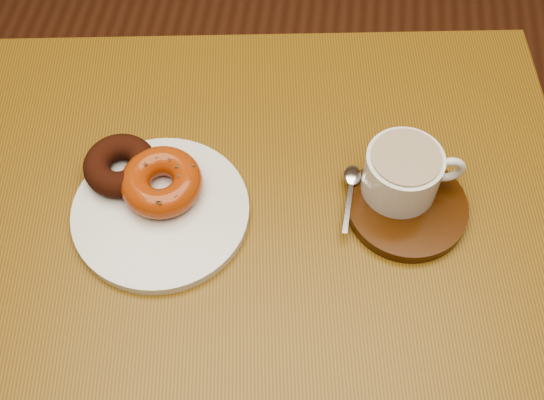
# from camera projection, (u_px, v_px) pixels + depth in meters

# --- Properties ---
(cafe_table) EXTENTS (0.95, 0.77, 0.82)m
(cafe_table) POSITION_uv_depth(u_px,v_px,m) (259.00, 251.00, 1.03)
(cafe_table) COLOR brown
(cafe_table) RESTS_ON ground
(donut_plate) EXTENTS (0.29, 0.29, 0.01)m
(donut_plate) POSITION_uv_depth(u_px,v_px,m) (161.00, 212.00, 0.91)
(donut_plate) COLOR silver
(donut_plate) RESTS_ON cafe_table
(donut_cinnamon) EXTENTS (0.11, 0.11, 0.04)m
(donut_cinnamon) POSITION_uv_depth(u_px,v_px,m) (120.00, 166.00, 0.92)
(donut_cinnamon) COLOR black
(donut_cinnamon) RESTS_ON donut_plate
(donut_caramel) EXTENTS (0.14, 0.14, 0.04)m
(donut_caramel) POSITION_uv_depth(u_px,v_px,m) (161.00, 182.00, 0.90)
(donut_caramel) COLOR #9B3B11
(donut_caramel) RESTS_ON donut_plate
(saucer) EXTENTS (0.18, 0.18, 0.02)m
(saucer) POSITION_uv_depth(u_px,v_px,m) (407.00, 207.00, 0.91)
(saucer) COLOR #331907
(saucer) RESTS_ON cafe_table
(coffee_cup) EXTENTS (0.13, 0.10, 0.07)m
(coffee_cup) POSITION_uv_depth(u_px,v_px,m) (404.00, 172.00, 0.89)
(coffee_cup) COLOR silver
(coffee_cup) RESTS_ON saucer
(teaspoon) EXTENTS (0.02, 0.11, 0.01)m
(teaspoon) POSITION_uv_depth(u_px,v_px,m) (352.00, 181.00, 0.92)
(teaspoon) COLOR silver
(teaspoon) RESTS_ON saucer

